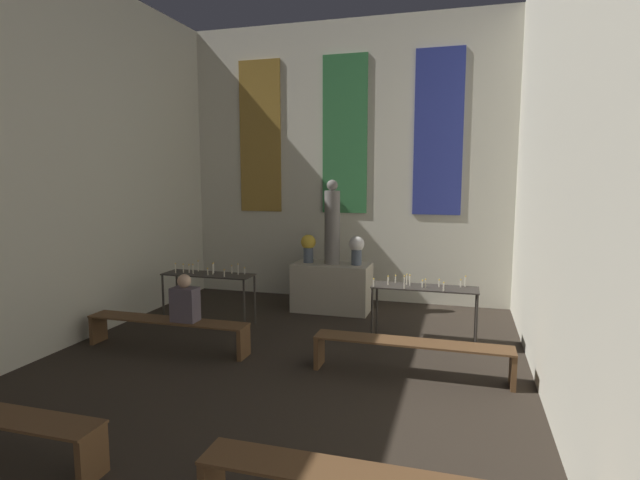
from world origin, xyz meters
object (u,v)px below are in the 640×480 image
at_px(flower_vase_right, 357,248).
at_px(pew_back_left, 167,327).
at_px(person_seated, 185,301).
at_px(candle_rack_left, 208,280).
at_px(pew_back_right, 411,350).
at_px(flower_vase_left, 308,246).
at_px(altar, 332,287).
at_px(candle_rack_right, 424,293).
at_px(statue, 332,225).

xyz_separation_m(flower_vase_right, pew_back_left, (-2.19, -2.70, -0.85)).
height_order(flower_vase_right, person_seated, flower_vase_right).
relative_size(candle_rack_left, pew_back_right, 0.63).
bearing_deg(pew_back_left, pew_back_right, 0.00).
bearing_deg(flower_vase_left, pew_back_left, -115.21).
relative_size(candle_rack_left, person_seated, 2.30).
bearing_deg(altar, pew_back_right, -57.39).
height_order(candle_rack_right, pew_back_left, candle_rack_right).
xyz_separation_m(statue, candle_rack_right, (1.78, -1.39, -0.85)).
height_order(statue, pew_back_left, statue).
relative_size(statue, pew_back_left, 0.63).
xyz_separation_m(candle_rack_left, pew_back_right, (3.51, -1.32, -0.42)).
bearing_deg(candle_rack_right, statue, 142.07).
relative_size(candle_rack_left, pew_back_left, 0.63).
height_order(candle_rack_left, person_seated, person_seated).
bearing_deg(altar, candle_rack_left, -142.14).
bearing_deg(pew_back_right, candle_rack_right, 87.93).
relative_size(altar, pew_back_right, 0.58).
bearing_deg(candle_rack_left, person_seated, -75.07).
xyz_separation_m(pew_back_right, person_seated, (-3.16, 0.00, 0.40)).
distance_m(flower_vase_right, pew_back_left, 3.58).
relative_size(statue, pew_back_right, 0.63).
distance_m(flower_vase_left, candle_rack_left, 1.96).
distance_m(altar, candle_rack_left, 2.28).
bearing_deg(candle_rack_left, flower_vase_right, 31.74).
relative_size(flower_vase_left, candle_rack_left, 0.34).
bearing_deg(flower_vase_right, statue, 180.00).
xyz_separation_m(altar, person_seated, (-1.43, -2.70, 0.30)).
relative_size(statue, candle_rack_right, 0.99).
bearing_deg(altar, pew_back_left, -122.61).
relative_size(altar, pew_back_left, 0.58).
bearing_deg(pew_back_left, person_seated, 0.00).
relative_size(altar, candle_rack_right, 0.91).
height_order(altar, statue, statue).
distance_m(statue, flower_vase_right, 0.62).
bearing_deg(candle_rack_left, pew_back_right, -20.60).
distance_m(statue, candle_rack_left, 2.41).
xyz_separation_m(altar, pew_back_left, (-1.73, -2.70, -0.10)).
relative_size(flower_vase_right, candle_rack_left, 0.34).
height_order(pew_back_left, person_seated, person_seated).
distance_m(flower_vase_right, candle_rack_left, 2.67).
distance_m(candle_rack_right, pew_back_right, 1.38).
bearing_deg(pew_back_right, flower_vase_right, 115.21).
height_order(flower_vase_left, pew_back_right, flower_vase_left).
bearing_deg(altar, candle_rack_right, -37.93).
bearing_deg(statue, flower_vase_right, 0.00).
distance_m(statue, person_seated, 3.18).
bearing_deg(altar, flower_vase_left, -180.00).
height_order(candle_rack_left, pew_back_right, candle_rack_left).
xyz_separation_m(candle_rack_left, pew_back_left, (0.05, -1.32, -0.42)).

